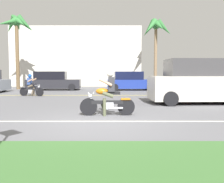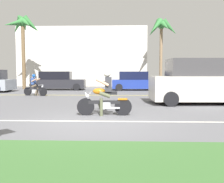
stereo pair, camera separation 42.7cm
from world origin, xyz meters
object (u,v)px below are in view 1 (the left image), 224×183
object	(u,v)px
parked_car_2	(130,81)
palm_tree_0	(17,27)
parked_car_1	(53,81)
parked_car_3	(201,83)
motorcyclist_distant	(31,87)
suv_nearby	(203,82)
motorcyclist	(108,96)
palm_tree_1	(156,31)

from	to	relation	value
parked_car_2	palm_tree_0	distance (m)	10.79
parked_car_1	parked_car_3	distance (m)	11.71
parked_car_2	parked_car_3	world-z (taller)	parked_car_2
parked_car_3	motorcyclist_distant	bearing A→B (deg)	-165.78
parked_car_2	parked_car_3	distance (m)	5.56
parked_car_2	motorcyclist_distant	bearing A→B (deg)	-140.75
parked_car_3	motorcyclist_distant	world-z (taller)	parked_car_3
parked_car_1	parked_car_3	bearing A→B (deg)	-12.28
suv_nearby	parked_car_2	size ratio (longest dim) A/B	1.27
motorcyclist	suv_nearby	size ratio (longest dim) A/B	0.36
palm_tree_1	motorcyclist_distant	distance (m)	12.59
suv_nearby	palm_tree_0	size ratio (longest dim) A/B	0.79
parked_car_1	palm_tree_1	world-z (taller)	palm_tree_1
parked_car_1	parked_car_3	world-z (taller)	parked_car_1
motorcyclist_distant	motorcyclist	bearing A→B (deg)	-55.77
parked_car_1	motorcyclist	bearing A→B (deg)	-69.20
parked_car_2	palm_tree_0	size ratio (longest dim) A/B	0.62
suv_nearby	palm_tree_0	bearing A→B (deg)	140.84
palm_tree_0	motorcyclist_distant	distance (m)	8.63
parked_car_3	palm_tree_1	xyz separation A→B (m)	(-2.60, 4.66, 4.50)
motorcyclist	palm_tree_0	xyz separation A→B (m)	(-8.02, 13.56, 4.68)
motorcyclist	parked_car_3	size ratio (longest dim) A/B	0.49
suv_nearby	palm_tree_1	distance (m)	12.02
suv_nearby	motorcyclist	bearing A→B (deg)	-142.15
palm_tree_1	suv_nearby	bearing A→B (deg)	-88.30
parked_car_1	palm_tree_1	bearing A→B (deg)	13.76
motorcyclist	parked_car_1	bearing A→B (deg)	110.80
parked_car_2	suv_nearby	bearing A→B (deg)	-72.97
palm_tree_1	parked_car_2	bearing A→B (deg)	-136.92
motorcyclist_distant	parked_car_1	bearing A→B (deg)	89.15
parked_car_2	palm_tree_1	bearing A→B (deg)	43.08
suv_nearby	parked_car_1	xyz separation A→B (m)	(-9.18, 9.09, -0.29)
motorcyclist	palm_tree_1	bearing A→B (deg)	74.45
parked_car_1	palm_tree_0	xyz separation A→B (m)	(-3.26, 1.04, 4.62)
parked_car_1	palm_tree_1	xyz separation A→B (m)	(8.85, 2.17, 4.49)
palm_tree_1	motorcyclist_distant	world-z (taller)	palm_tree_1
motorcyclist	parked_car_3	world-z (taller)	motorcyclist
motorcyclist	palm_tree_1	world-z (taller)	palm_tree_1
parked_car_1	parked_car_3	size ratio (longest dim) A/B	1.18
motorcyclist	parked_car_3	xyz separation A→B (m)	(6.69, 10.03, 0.05)
parked_car_3	palm_tree_0	xyz separation A→B (m)	(-14.70, 3.53, 4.63)
suv_nearby	motorcyclist_distant	xyz separation A→B (m)	(-9.26, 3.68, -0.43)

